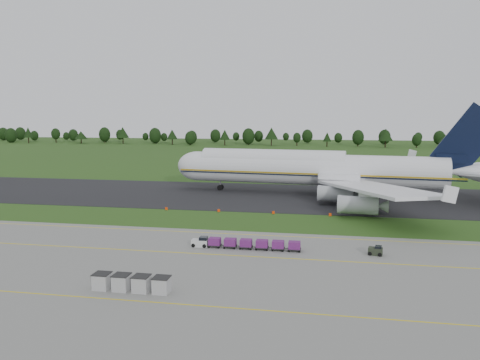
% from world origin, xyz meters
% --- Properties ---
extents(ground, '(600.00, 600.00, 0.00)m').
position_xyz_m(ground, '(0.00, 0.00, 0.00)').
color(ground, '#244615').
rests_on(ground, ground).
extents(apron, '(300.00, 52.00, 0.06)m').
position_xyz_m(apron, '(0.00, -34.00, 0.03)').
color(apron, slate).
rests_on(apron, ground).
extents(taxiway, '(300.00, 40.00, 0.08)m').
position_xyz_m(taxiway, '(0.00, 28.00, 0.04)').
color(taxiway, black).
rests_on(taxiway, ground).
extents(apron_markings, '(300.00, 30.20, 0.01)m').
position_xyz_m(apron_markings, '(0.00, -26.98, 0.06)').
color(apron_markings, yellow).
rests_on(apron_markings, apron).
extents(tree_line, '(527.62, 22.14, 11.85)m').
position_xyz_m(tree_line, '(-4.07, 220.10, 6.22)').
color(tree_line, black).
rests_on(tree_line, ground).
extents(aircraft, '(81.61, 78.98, 22.86)m').
position_xyz_m(aircraft, '(14.55, 32.87, 6.53)').
color(aircraft, white).
rests_on(aircraft, ground).
extents(baggage_train, '(16.58, 1.50, 1.45)m').
position_xyz_m(baggage_train, '(3.78, -18.33, 0.85)').
color(baggage_train, silver).
rests_on(baggage_train, apron).
extents(utility_cart, '(2.16, 1.55, 1.08)m').
position_xyz_m(utility_cart, '(22.86, -18.16, 0.59)').
color(utility_cart, '#252D1F').
rests_on(utility_cart, apron).
extents(uld_row, '(9.07, 1.87, 1.85)m').
position_xyz_m(uld_row, '(-6.01, -37.29, 0.99)').
color(uld_row, '#A1A1A1').
rests_on(uld_row, apron).
extents(edge_markers, '(34.57, 0.30, 0.60)m').
position_xyz_m(edge_markers, '(-0.21, 7.34, 0.27)').
color(edge_markers, '#F63F07').
rests_on(edge_markers, ground).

